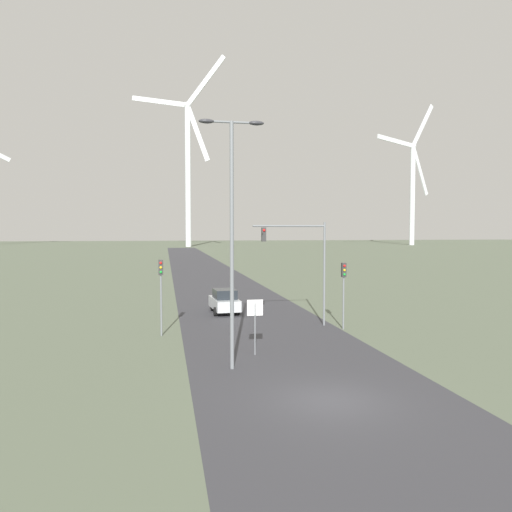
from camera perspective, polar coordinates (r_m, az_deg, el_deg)
The scene contains 10 objects.
ground_plane at distance 19.34m, azimuth 8.43°, elevation -15.99°, with size 600.00×600.00×0.00m, color #5B6651.
road_surface at distance 65.88m, azimuth -5.16°, elevation -2.55°, with size 10.00×240.00×0.01m.
streetlamp at distance 22.34m, azimuth -2.78°, elevation 4.45°, with size 2.93×0.32×11.15m.
stop_sign_near at distance 25.19m, azimuth -0.12°, elevation -6.91°, with size 0.81×0.07×2.80m.
traffic_light_post_near_left at distance 30.07m, azimuth -10.81°, elevation -2.77°, with size 0.28×0.33×4.54m.
traffic_light_post_near_right at distance 32.02m, azimuth 9.99°, elevation -2.81°, with size 0.28×0.33×4.23m.
traffic_light_mast_overhead at distance 32.58m, azimuth 5.18°, elevation 0.40°, with size 4.86×0.34×6.82m.
car_approaching at distance 38.08m, azimuth -3.61°, elevation -5.17°, with size 2.09×4.22×1.83m.
wind_turbine_left at distance 199.08m, azimuth -7.79°, elevation 10.78°, with size 35.80×14.06×73.11m.
wind_turbine_center at distance 230.73m, azimuth 17.46°, elevation 8.05°, with size 33.54×16.28×62.94m.
Camera 1 is at (-5.94, -17.31, 6.25)m, focal length 35.00 mm.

